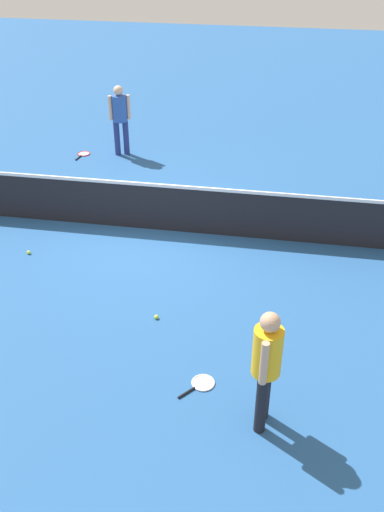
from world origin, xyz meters
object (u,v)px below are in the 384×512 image
object	(u,v)px
tennis_racket_far_player	(83,154)
tennis_ball_by_net	(29,252)
tennis_racket_near_player	(202,384)
player_far_side	(120,115)
player_near_side	(266,362)
tennis_ball_near_player	(156,317)

from	to	relation	value
tennis_racket_far_player	tennis_ball_by_net	world-z (taller)	tennis_ball_by_net
tennis_racket_near_player	tennis_ball_by_net	bearing A→B (deg)	143.36
tennis_racket_near_player	tennis_racket_far_player	distance (m)	8.30
player_far_side	tennis_racket_near_player	size ratio (longest dim) A/B	3.06
player_near_side	player_far_side	bearing A→B (deg)	116.57
tennis_racket_far_player	tennis_racket_near_player	bearing A→B (deg)	-60.38
tennis_racket_near_player	tennis_ball_near_player	distance (m)	1.53
player_near_side	tennis_ball_near_player	distance (m)	2.63
tennis_ball_near_player	player_near_side	bearing A→B (deg)	-45.74
tennis_racket_near_player	tennis_racket_far_player	xyz separation A→B (m)	(-4.10, 7.21, 0.00)
tennis_ball_by_net	tennis_racket_near_player	bearing A→B (deg)	-36.64
player_far_side	player_near_side	bearing A→B (deg)	-63.43
player_near_side	tennis_racket_near_player	world-z (taller)	player_near_side
player_near_side	player_far_side	xyz separation A→B (m)	(-3.96, 7.91, 0.00)
player_far_side	tennis_racket_far_player	distance (m)	1.40
tennis_ball_near_player	tennis_racket_far_player	bearing A→B (deg)	118.25
tennis_racket_far_player	tennis_ball_by_net	distance (m)	4.59
tennis_racket_near_player	tennis_racket_far_player	bearing A→B (deg)	119.62
player_near_side	tennis_ball_near_player	size ratio (longest dim) A/B	25.76
tennis_racket_near_player	player_near_side	bearing A→B (deg)	-32.05
player_near_side	tennis_racket_far_player	bearing A→B (deg)	122.47
tennis_racket_near_player	tennis_racket_far_player	world-z (taller)	same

